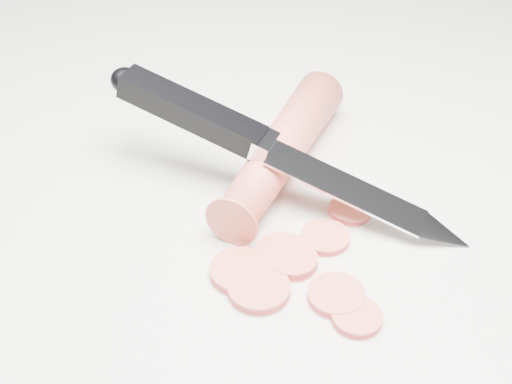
{
  "coord_description": "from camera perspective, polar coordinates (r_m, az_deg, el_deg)",
  "views": [
    {
      "loc": [
        -0.04,
        -0.39,
        0.34
      ],
      "look_at": [
        -0.04,
        0.0,
        0.02
      ],
      "focal_mm": 50.0,
      "sensor_mm": 36.0,
      "label": 1
    }
  ],
  "objects": [
    {
      "name": "carrot_slice_2",
      "position": [
        0.46,
        0.24,
        -7.76
      ],
      "size": [
        0.04,
        0.04,
        0.01
      ],
      "primitive_type": "cylinder",
      "color": "#D75841",
      "rests_on": "ground"
    },
    {
      "name": "carrot_slice_6",
      "position": [
        0.45,
        8.08,
        -9.89
      ],
      "size": [
        0.03,
        0.03,
        0.01
      ],
      "primitive_type": "cylinder",
      "color": "#D75841",
      "rests_on": "ground"
    },
    {
      "name": "kitchen_knife",
      "position": [
        0.51,
        2.31,
        3.29
      ],
      "size": [
        0.27,
        0.14,
        0.08
      ],
      "primitive_type": null,
      "color": "silver",
      "rests_on": "ground"
    },
    {
      "name": "carrot_slice_4",
      "position": [
        0.52,
        7.56,
        -1.43
      ],
      "size": [
        0.03,
        0.03,
        0.01
      ],
      "primitive_type": "cylinder",
      "color": "#D75841",
      "rests_on": "ground"
    },
    {
      "name": "carrot_slice_7",
      "position": [
        0.46,
        6.43,
        -8.22
      ],
      "size": [
        0.04,
        0.04,
        0.01
      ],
      "primitive_type": "cylinder",
      "color": "#D75841",
      "rests_on": "ground"
    },
    {
      "name": "carrot_slice_3",
      "position": [
        0.5,
        5.55,
        -3.64
      ],
      "size": [
        0.03,
        0.03,
        0.01
      ],
      "primitive_type": "cylinder",
      "color": "#D75841",
      "rests_on": "ground"
    },
    {
      "name": "carrot_slice_0",
      "position": [
        0.48,
        2.95,
        -5.5
      ],
      "size": [
        0.03,
        0.03,
        0.01
      ],
      "primitive_type": "cylinder",
      "color": "#D75841",
      "rests_on": "ground"
    },
    {
      "name": "carrot",
      "position": [
        0.55,
        2.08,
        3.45
      ],
      "size": [
        0.1,
        0.18,
        0.03
      ],
      "primitive_type": "cylinder",
      "rotation": [
        1.57,
        0.0,
        -0.41
      ],
      "color": "#E45341",
      "rests_on": "ground"
    },
    {
      "name": "carrot_slice_1",
      "position": [
        0.48,
        2.25,
        -5.08
      ],
      "size": [
        0.04,
        0.04,
        0.01
      ],
      "primitive_type": "cylinder",
      "color": "#D75841",
      "rests_on": "ground"
    },
    {
      "name": "ground",
      "position": [
        0.52,
        3.96,
        -1.84
      ],
      "size": [
        2.4,
        2.4,
        0.0
      ],
      "primitive_type": "plane",
      "color": "silver",
      "rests_on": "ground"
    },
    {
      "name": "carrot_slice_5",
      "position": [
        0.47,
        -1.21,
        -6.35
      ],
      "size": [
        0.04,
        0.04,
        0.01
      ],
      "primitive_type": "cylinder",
      "color": "#D75841",
      "rests_on": "ground"
    }
  ]
}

